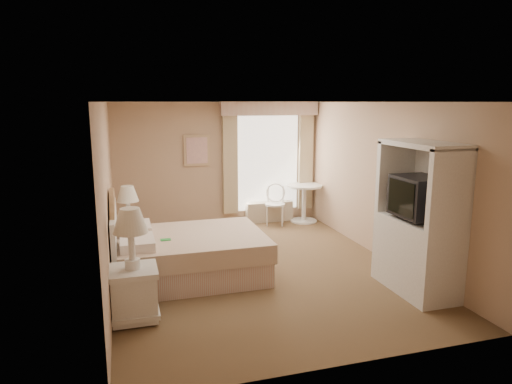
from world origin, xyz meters
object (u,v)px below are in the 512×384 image
object	(u,v)px
nightstand_near	(133,279)
nightstand_far	(130,231)
cafe_chair	(275,201)
armoire	(418,231)
bed	(183,254)
round_table	(304,197)

from	to	relation	value
nightstand_near	nightstand_far	size ratio (longest dim) A/B	1.12
nightstand_near	cafe_chair	bearing A→B (deg)	50.69
armoire	nightstand_near	bearing A→B (deg)	177.11
bed	nightstand_far	size ratio (longest dim) A/B	1.82
bed	armoire	xyz separation A→B (m)	(2.93, -1.37, 0.48)
nightstand_near	round_table	size ratio (longest dim) A/B	1.65
cafe_chair	armoire	xyz separation A→B (m)	(0.71, -3.78, 0.34)
round_table	nightstand_far	bearing A→B (deg)	-159.75
nightstand_near	round_table	bearing A→B (deg)	45.10
nightstand_far	round_table	bearing A→B (deg)	20.25
cafe_chair	armoire	distance (m)	3.86
nightstand_far	cafe_chair	size ratio (longest dim) A/B	1.38
nightstand_near	nightstand_far	world-z (taller)	nightstand_near
armoire	nightstand_far	bearing A→B (deg)	146.03
nightstand_far	armoire	bearing A→B (deg)	-33.97
round_table	bed	bearing A→B (deg)	-139.88
nightstand_far	round_table	xyz separation A→B (m)	(3.59, 1.32, 0.09)
nightstand_far	armoire	xyz separation A→B (m)	(3.65, -2.46, 0.39)
bed	nightstand_near	xyz separation A→B (m)	(-0.72, -1.18, 0.15)
nightstand_near	cafe_chair	distance (m)	4.65
nightstand_far	armoire	world-z (taller)	armoire
bed	round_table	distance (m)	3.76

